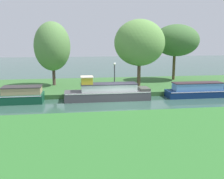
% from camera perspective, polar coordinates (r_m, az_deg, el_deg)
% --- Properties ---
extents(ground_plane, '(120.00, 120.00, 0.00)m').
position_cam_1_polar(ground_plane, '(22.18, 1.84, -2.82)').
color(ground_plane, '#315346').
extents(riverbank_far, '(72.00, 10.00, 0.40)m').
position_cam_1_polar(riverbank_far, '(28.92, -0.59, 0.80)').
color(riverbank_far, '#366731').
rests_on(riverbank_far, ground_plane).
extents(riverbank_near, '(72.00, 10.00, 0.40)m').
position_cam_1_polar(riverbank_near, '(13.75, 8.55, -10.75)').
color(riverbank_near, '#2E6C2B').
rests_on(riverbank_near, ground_plane).
extents(slate_barge, '(7.40, 1.89, 2.10)m').
position_cam_1_polar(slate_barge, '(23.06, -1.00, -0.58)').
color(slate_barge, '#48464B').
rests_on(slate_barge, ground_plane).
extents(forest_narrowboat, '(4.21, 2.00, 1.38)m').
position_cam_1_polar(forest_narrowboat, '(23.35, -19.45, -1.23)').
color(forest_narrowboat, '#10442E').
rests_on(forest_narrowboat, ground_plane).
extents(navy_cruiser, '(6.68, 1.65, 1.35)m').
position_cam_1_polar(navy_cruiser, '(25.66, 18.72, -0.21)').
color(navy_cruiser, navy).
rests_on(navy_cruiser, ground_plane).
extents(willow_tree_left, '(3.68, 3.86, 6.60)m').
position_cam_1_polar(willow_tree_left, '(27.96, -12.77, 9.06)').
color(willow_tree_left, brown).
rests_on(willow_tree_left, riverbank_far).
extents(willow_tree_centre, '(5.25, 4.14, 6.84)m').
position_cam_1_polar(willow_tree_centre, '(27.62, 5.99, 9.99)').
color(willow_tree_centre, brown).
rests_on(willow_tree_centre, riverbank_far).
extents(willow_tree_right, '(5.39, 4.53, 6.54)m').
position_cam_1_polar(willow_tree_right, '(32.23, 13.74, 10.25)').
color(willow_tree_right, brown).
rests_on(willow_tree_right, riverbank_far).
extents(lamp_post, '(0.24, 0.24, 2.66)m').
position_cam_1_polar(lamp_post, '(25.02, 0.55, 3.62)').
color(lamp_post, '#333338').
rests_on(lamp_post, riverbank_far).
extents(mooring_post_near, '(0.13, 0.13, 0.59)m').
position_cam_1_polar(mooring_post_near, '(26.79, 18.21, 0.52)').
color(mooring_post_near, '#52322F').
rests_on(mooring_post_near, riverbank_far).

